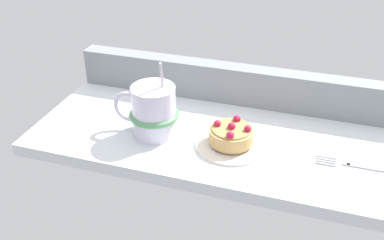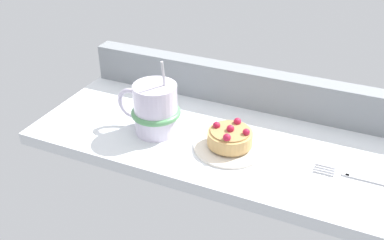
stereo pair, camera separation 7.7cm
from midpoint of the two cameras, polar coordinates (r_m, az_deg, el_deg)
name	(u,v)px [view 2 (the right image)]	position (r cm, az deg, el deg)	size (l,w,h in cm)	color
ground_plane	(222,140)	(85.53, 6.55, -2.71)	(73.08, 31.56, 2.46)	silver
window_rail_back	(246,87)	(94.29, 9.37, 4.26)	(71.61, 4.21, 8.21)	gray
dessert_plate	(229,146)	(81.12, 7.66, -3.45)	(13.33, 13.33, 0.97)	silver
raspberry_tart	(230,137)	(79.99, 7.76, -2.25)	(8.27, 8.27, 4.03)	tan
coffee_mug	(155,109)	(83.08, -2.28, 1.38)	(13.24, 9.61, 15.09)	silver
dessert_fork	(362,178)	(79.88, 24.06, -7.08)	(16.46, 2.47, 0.60)	#B7B7BC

